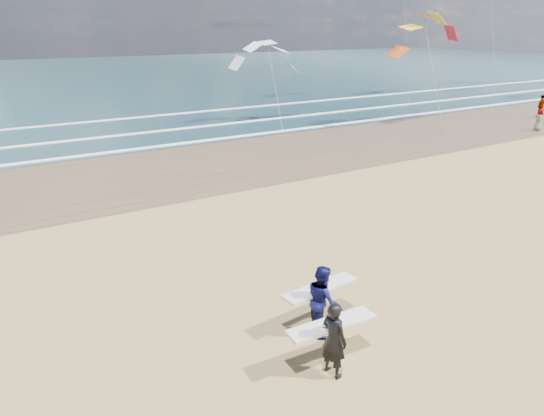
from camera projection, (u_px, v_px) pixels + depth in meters
wet_sand_strip at (386, 135)px, 35.09m from camera, size 220.00×12.00×0.01m
ocean at (153, 74)px, 78.50m from camera, size 220.00×100.00×0.02m
foam_breakers at (307, 114)px, 43.19m from camera, size 220.00×11.70×0.05m
surfer_near at (334, 337)px, 10.78m from camera, size 2.22×1.04×1.85m
surfer_far at (322, 299)px, 12.29m from camera, size 2.24×1.26×1.87m
beachgoer_0 at (539, 120)px, 36.26m from camera, size 0.94×0.92×1.64m
beachgoer_1 at (541, 106)px, 41.62m from camera, size 1.12×0.52×1.86m
kite_0 at (430, 53)px, 35.81m from camera, size 6.77×4.85×9.40m
kite_1 at (272, 70)px, 37.50m from camera, size 6.12×4.77×7.36m
kite_2 at (492, 17)px, 51.40m from camera, size 6.29×4.79×14.79m
kite_5 at (405, 15)px, 49.33m from camera, size 5.46×4.70×15.80m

